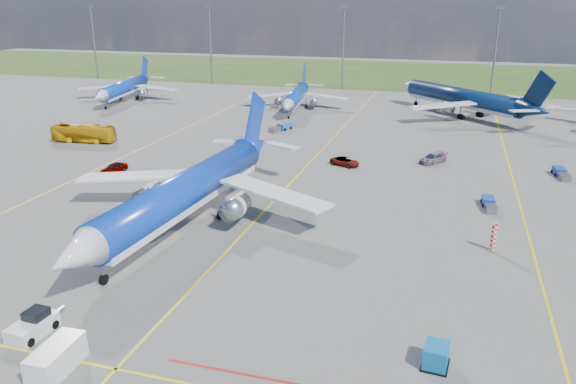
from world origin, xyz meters
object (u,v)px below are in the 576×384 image
(bg_jet_n, at_px, (460,116))
(uld_container, at_px, (436,356))
(pushback_tug, at_px, (33,325))
(baggage_tug_c, at_px, (281,128))
(baggage_tug_e, at_px, (561,173))
(baggage_tug_w, at_px, (489,204))
(apron_bus, at_px, (84,133))
(warning_post, at_px, (494,237))
(service_car_b, at_px, (345,162))
(main_airliner, at_px, (188,224))
(service_car_a, at_px, (114,168))
(bg_jet_nw, at_px, (125,101))
(service_van, at_px, (56,358))
(service_car_c, at_px, (433,158))
(bg_jet_nnw, at_px, (296,109))

(bg_jet_n, bearing_deg, uld_container, 44.55)
(pushback_tug, relative_size, baggage_tug_c, 0.96)
(baggage_tug_e, bearing_deg, baggage_tug_w, -131.07)
(apron_bus, relative_size, baggage_tug_w, 2.37)
(warning_post, height_order, service_car_b, warning_post)
(main_airliner, bearing_deg, warning_post, 7.95)
(pushback_tug, bearing_deg, uld_container, 12.25)
(uld_container, bearing_deg, pushback_tug, -165.79)
(warning_post, distance_m, pushback_tug, 43.14)
(service_car_a, bearing_deg, baggage_tug_e, 29.34)
(bg_jet_nw, relative_size, apron_bus, 3.13)
(baggage_tug_w, relative_size, baggage_tug_e, 0.95)
(bg_jet_n, relative_size, service_car_a, 10.19)
(uld_container, relative_size, service_van, 0.46)
(pushback_tug, height_order, service_car_c, pushback_tug)
(service_car_a, bearing_deg, bg_jet_nnw, 92.42)
(main_airliner, distance_m, baggage_tug_c, 49.46)
(service_van, height_order, baggage_tug_e, service_van)
(baggage_tug_c, bearing_deg, warning_post, -28.24)
(uld_container, bearing_deg, main_airliner, 151.59)
(service_car_a, distance_m, baggage_tug_w, 52.62)
(pushback_tug, xyz_separation_m, service_van, (4.69, -3.31, 0.25))
(baggage_tug_w, bearing_deg, baggage_tug_e, 52.53)
(baggage_tug_c, bearing_deg, baggage_tug_w, -18.80)
(bg_jet_nnw, bearing_deg, bg_jet_nw, 173.80)
(service_car_c, relative_size, baggage_tug_w, 1.06)
(bg_jet_nw, bearing_deg, uld_container, -58.24)
(pushback_tug, distance_m, baggage_tug_w, 52.16)
(uld_container, relative_size, apron_bus, 0.18)
(bg_jet_nw, relative_size, main_airliner, 0.79)
(bg_jet_nw, relative_size, baggage_tug_w, 7.44)
(uld_container, bearing_deg, bg_jet_n, 94.49)
(bg_jet_nw, xyz_separation_m, baggage_tug_c, (47.80, -21.14, 0.58))
(service_van, bearing_deg, bg_jet_nw, 117.44)
(apron_bus, bearing_deg, warning_post, -118.56)
(baggage_tug_w, bearing_deg, service_car_a, 175.53)
(bg_jet_nnw, distance_m, pushback_tug, 95.13)
(service_van, bearing_deg, service_car_c, 67.79)
(bg_jet_nnw, distance_m, uld_container, 97.02)
(uld_container, xyz_separation_m, service_van, (-25.05, -8.00, 0.17))
(warning_post, xyz_separation_m, pushback_tug, (-34.46, -25.94, -0.76))
(bg_jet_nw, height_order, baggage_tug_e, bg_jet_nw)
(bg_jet_nw, bearing_deg, bg_jet_n, -7.39)
(baggage_tug_c, bearing_deg, bg_jet_nnw, 121.67)
(apron_bus, distance_m, service_car_a, 21.86)
(uld_container, xyz_separation_m, service_car_b, (-15.67, 47.47, -0.17))
(bg_jet_nnw, relative_size, service_van, 7.54)
(bg_jet_n, bearing_deg, baggage_tug_c, -7.93)
(uld_container, distance_m, service_van, 26.30)
(bg_jet_n, height_order, service_car_c, bg_jet_n)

